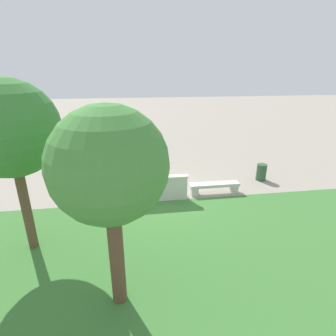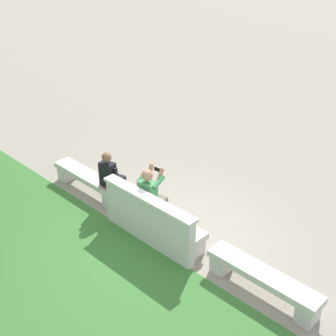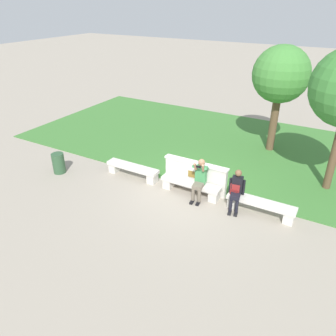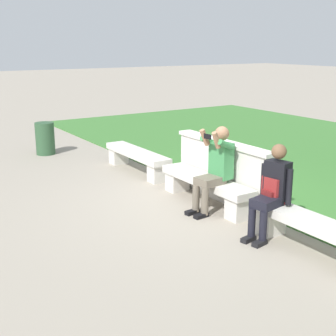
{
  "view_description": "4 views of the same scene",
  "coord_description": "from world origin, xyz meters",
  "px_view_note": "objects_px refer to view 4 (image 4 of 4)",
  "views": [
    {
      "loc": [
        0.96,
        9.28,
        4.72
      ],
      "look_at": [
        -0.49,
        -0.6,
        0.98
      ],
      "focal_mm": 28.0,
      "sensor_mm": 36.0,
      "label": 1
    },
    {
      "loc": [
        -5.21,
        5.17,
        5.44
      ],
      "look_at": [
        0.59,
        -0.78,
        0.94
      ],
      "focal_mm": 50.0,
      "sensor_mm": 36.0,
      "label": 2
    },
    {
      "loc": [
        3.89,
        -8.32,
        5.74
      ],
      "look_at": [
        -0.59,
        -0.46,
        1.01
      ],
      "focal_mm": 35.0,
      "sensor_mm": 36.0,
      "label": 3
    },
    {
      "loc": [
        5.76,
        -4.4,
        2.54
      ],
      "look_at": [
        0.05,
        -0.76,
        0.72
      ],
      "focal_mm": 50.0,
      "sensor_mm": 36.0,
      "label": 4
    }
  ],
  "objects_px": {
    "bench_main": "(137,157)",
    "backpack": "(273,190)",
    "bench_mid": "(319,233)",
    "bench_near": "(206,186)",
    "person_distant": "(272,189)",
    "person_photographer": "(216,165)",
    "trash_bin": "(45,138)"
  },
  "relations": [
    {
      "from": "bench_main",
      "to": "bench_mid",
      "type": "xyz_separation_m",
      "value": [
        4.59,
        0.0,
        0.0
      ]
    },
    {
      "from": "person_distant",
      "to": "bench_mid",
      "type": "bearing_deg",
      "value": 4.87
    },
    {
      "from": "bench_main",
      "to": "bench_mid",
      "type": "height_order",
      "value": "same"
    },
    {
      "from": "person_distant",
      "to": "trash_bin",
      "type": "relative_size",
      "value": 1.68
    },
    {
      "from": "person_photographer",
      "to": "bench_near",
      "type": "bearing_deg",
      "value": 167.24
    },
    {
      "from": "backpack",
      "to": "trash_bin",
      "type": "height_order",
      "value": "backpack"
    },
    {
      "from": "bench_main",
      "to": "bench_mid",
      "type": "relative_size",
      "value": 1.0
    },
    {
      "from": "person_photographer",
      "to": "person_distant",
      "type": "bearing_deg",
      "value": 0.59
    },
    {
      "from": "bench_main",
      "to": "backpack",
      "type": "distance_m",
      "value": 3.8
    },
    {
      "from": "backpack",
      "to": "trash_bin",
      "type": "relative_size",
      "value": 0.57
    },
    {
      "from": "bench_near",
      "to": "person_photographer",
      "type": "height_order",
      "value": "person_photographer"
    },
    {
      "from": "bench_near",
      "to": "person_distant",
      "type": "height_order",
      "value": "person_distant"
    },
    {
      "from": "bench_mid",
      "to": "bench_near",
      "type": "bearing_deg",
      "value": 180.0
    },
    {
      "from": "bench_near",
      "to": "bench_mid",
      "type": "xyz_separation_m",
      "value": [
        2.3,
        0.0,
        0.0
      ]
    },
    {
      "from": "person_distant",
      "to": "trash_bin",
      "type": "height_order",
      "value": "person_distant"
    },
    {
      "from": "person_distant",
      "to": "backpack",
      "type": "xyz_separation_m",
      "value": [
        -0.05,
        0.07,
        -0.05
      ]
    },
    {
      "from": "person_distant",
      "to": "backpack",
      "type": "distance_m",
      "value": 0.09
    },
    {
      "from": "person_distant",
      "to": "backpack",
      "type": "bearing_deg",
      "value": 123.02
    },
    {
      "from": "person_distant",
      "to": "trash_bin",
      "type": "bearing_deg",
      "value": -171.23
    },
    {
      "from": "bench_mid",
      "to": "person_distant",
      "type": "distance_m",
      "value": 0.85
    },
    {
      "from": "person_distant",
      "to": "trash_bin",
      "type": "distance_m",
      "value": 6.46
    },
    {
      "from": "bench_near",
      "to": "bench_mid",
      "type": "bearing_deg",
      "value": 0.0
    },
    {
      "from": "bench_main",
      "to": "person_distant",
      "type": "bearing_deg",
      "value": -0.97
    },
    {
      "from": "bench_main",
      "to": "backpack",
      "type": "relative_size",
      "value": 4.71
    },
    {
      "from": "bench_main",
      "to": "person_photographer",
      "type": "bearing_deg",
      "value": -1.68
    },
    {
      "from": "bench_mid",
      "to": "person_distant",
      "type": "bearing_deg",
      "value": -175.13
    },
    {
      "from": "bench_main",
      "to": "bench_mid",
      "type": "bearing_deg",
      "value": 0.0
    },
    {
      "from": "backpack",
      "to": "bench_main",
      "type": "bearing_deg",
      "value": -179.93
    },
    {
      "from": "bench_mid",
      "to": "trash_bin",
      "type": "xyz_separation_m",
      "value": [
        -7.14,
        -1.05,
        0.07
      ]
    },
    {
      "from": "bench_near",
      "to": "person_distant",
      "type": "bearing_deg",
      "value": -2.42
    },
    {
      "from": "person_photographer",
      "to": "trash_bin",
      "type": "distance_m",
      "value": 5.28
    },
    {
      "from": "bench_main",
      "to": "bench_near",
      "type": "height_order",
      "value": "same"
    }
  ]
}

